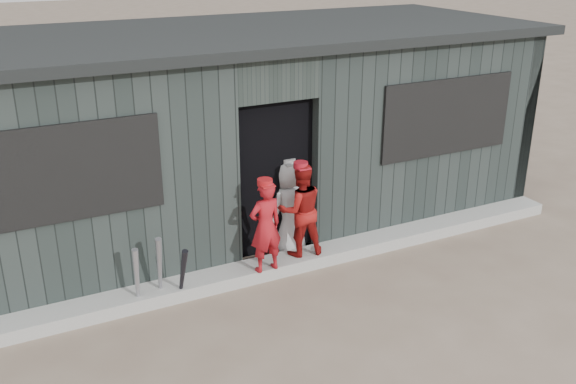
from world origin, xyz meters
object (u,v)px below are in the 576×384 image
bat_left (137,279)px  dugout (231,130)px  player_grey_back (288,208)px  bat_mid (160,269)px  player_red_right (300,210)px  player_red_left (265,227)px  bat_right (182,275)px

bat_left → dugout: size_ratio=0.09×
player_grey_back → dugout: 1.50m
bat_mid → player_grey_back: bearing=14.1°
bat_left → bat_mid: (0.26, 0.03, 0.04)m
bat_mid → dugout: 2.51m
player_red_right → dugout: dugout is taller
bat_left → player_red_left: size_ratio=0.69×
player_red_right → dugout: size_ratio=0.14×
bat_right → dugout: bearing=54.2°
player_red_left → dugout: bearing=-106.2°
bat_mid → player_red_right: (1.76, 0.12, 0.30)m
bat_mid → player_red_left: size_ratio=0.77×
bat_left → bat_right: bearing=-8.8°
bat_left → bat_right: (0.47, -0.07, -0.03)m
bat_left → player_grey_back: player_grey_back is taller
dugout → player_red_right: bearing=-83.2°
player_red_right → dugout: (-0.19, 1.64, 0.57)m
player_red_left → player_red_right: size_ratio=0.95×
bat_left → player_grey_back: size_ratio=0.61×
player_grey_back → bat_left: bearing=-14.0°
player_red_left → player_red_right: bearing=-165.8°
player_red_left → player_grey_back: size_ratio=0.88×
bat_mid → bat_right: 0.25m
player_grey_back → player_red_left: bearing=16.2°
bat_left → dugout: bearing=44.6°
player_red_right → player_grey_back: player_red_right is taller
bat_right → player_red_left: player_red_left is taller
player_grey_back → dugout: bearing=-108.7°
player_red_right → player_grey_back: 0.33m
bat_left → bat_right: 0.48m
bat_mid → player_grey_back: size_ratio=0.68×
player_red_left → bat_left: bearing=-7.1°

